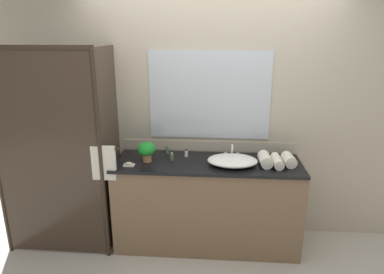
# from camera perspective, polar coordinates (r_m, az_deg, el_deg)

# --- Properties ---
(ground_plane) EXTENTS (8.00, 8.00, 0.00)m
(ground_plane) POSITION_cam_1_polar(r_m,az_deg,el_deg) (3.70, 2.43, -17.34)
(ground_plane) COLOR #B7B2A8
(wall_back_with_mirror) EXTENTS (4.40, 0.06, 2.60)m
(wall_back_with_mirror) POSITION_cam_1_polar(r_m,az_deg,el_deg) (3.48, 2.90, 4.02)
(wall_back_with_mirror) COLOR #B2A893
(wall_back_with_mirror) RESTS_ON ground_plane
(vanity_cabinet) EXTENTS (1.80, 0.58, 0.90)m
(vanity_cabinet) POSITION_cam_1_polar(r_m,az_deg,el_deg) (3.47, 2.53, -11.11)
(vanity_cabinet) COLOR brown
(vanity_cabinet) RESTS_ON ground_plane
(shower_enclosure) EXTENTS (1.20, 0.59, 2.00)m
(shower_enclosure) POSITION_cam_1_polar(r_m,az_deg,el_deg) (3.34, -19.89, -2.54)
(shower_enclosure) COLOR #2D2319
(shower_enclosure) RESTS_ON ground_plane
(sink_basin) EXTENTS (0.47, 0.35, 0.08)m
(sink_basin) POSITION_cam_1_polar(r_m,az_deg,el_deg) (3.22, 6.81, -3.94)
(sink_basin) COLOR white
(sink_basin) RESTS_ON vanity_cabinet
(faucet) EXTENTS (0.17, 0.14, 0.15)m
(faucet) POSITION_cam_1_polar(r_m,az_deg,el_deg) (3.37, 6.71, -2.84)
(faucet) COLOR silver
(faucet) RESTS_ON vanity_cabinet
(potted_plant) EXTENTS (0.18, 0.18, 0.19)m
(potted_plant) POSITION_cam_1_polar(r_m,az_deg,el_deg) (3.28, -7.65, -2.18)
(potted_plant) COLOR #B77A51
(potted_plant) RESTS_ON vanity_cabinet
(soap_dish) EXTENTS (0.10, 0.07, 0.04)m
(soap_dish) POSITION_cam_1_polar(r_m,az_deg,el_deg) (3.23, -10.56, -4.54)
(soap_dish) COLOR silver
(soap_dish) RESTS_ON vanity_cabinet
(amenity_bottle_body_wash) EXTENTS (0.03, 0.03, 0.08)m
(amenity_bottle_body_wash) POSITION_cam_1_polar(r_m,az_deg,el_deg) (3.50, -4.18, -2.22)
(amenity_bottle_body_wash) COLOR #4C7056
(amenity_bottle_body_wash) RESTS_ON vanity_cabinet
(amenity_bottle_conditioner) EXTENTS (0.03, 0.03, 0.08)m
(amenity_bottle_conditioner) POSITION_cam_1_polar(r_m,az_deg,el_deg) (3.30, -3.40, -3.34)
(amenity_bottle_conditioner) COLOR #4C7056
(amenity_bottle_conditioner) RESTS_ON vanity_cabinet
(amenity_bottle_lotion) EXTENTS (0.03, 0.03, 0.08)m
(amenity_bottle_lotion) POSITION_cam_1_polar(r_m,az_deg,el_deg) (3.40, -0.97, -2.72)
(amenity_bottle_lotion) COLOR white
(amenity_bottle_lotion) RESTS_ON vanity_cabinet
(rolled_towel_near_edge) EXTENTS (0.12, 0.20, 0.11)m
(rolled_towel_near_edge) POSITION_cam_1_polar(r_m,az_deg,el_deg) (3.30, 15.95, -3.71)
(rolled_towel_near_edge) COLOR silver
(rolled_towel_near_edge) RESTS_ON vanity_cabinet
(rolled_towel_middle) EXTENTS (0.10, 0.25, 0.09)m
(rolled_towel_middle) POSITION_cam_1_polar(r_m,az_deg,el_deg) (3.27, 14.11, -3.96)
(rolled_towel_middle) COLOR silver
(rolled_towel_middle) RESTS_ON vanity_cabinet
(rolled_towel_far_edge) EXTENTS (0.12, 0.23, 0.11)m
(rolled_towel_far_edge) POSITION_cam_1_polar(r_m,az_deg,el_deg) (3.25, 12.19, -3.72)
(rolled_towel_far_edge) COLOR silver
(rolled_towel_far_edge) RESTS_ON vanity_cabinet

